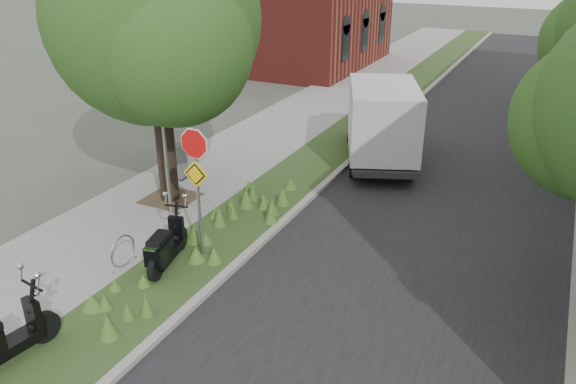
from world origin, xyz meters
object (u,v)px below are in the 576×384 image
at_px(sign_assembly, 196,167).
at_px(scooter_far, 164,251).
at_px(box_truck, 381,118).
at_px(utility_cabinet, 174,161).

distance_m(sign_assembly, scooter_far, 2.00).
xyz_separation_m(box_truck, utility_cabinet, (-5.16, -4.40, -0.87)).
bearing_deg(utility_cabinet, sign_assembly, -46.03).
bearing_deg(box_truck, sign_assembly, -102.10).
distance_m(sign_assembly, utility_cabinet, 5.25).
bearing_deg(scooter_far, sign_assembly, 65.41).
relative_size(sign_assembly, box_truck, 0.59).
distance_m(scooter_far, utility_cabinet, 5.39).
bearing_deg(sign_assembly, box_truck, 77.90).
bearing_deg(utility_cabinet, box_truck, 40.43).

